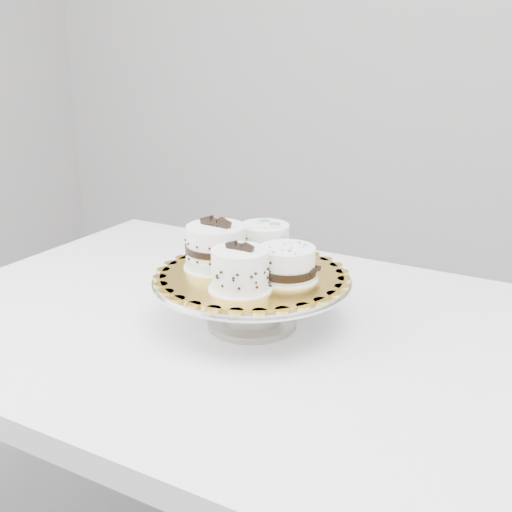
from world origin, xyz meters
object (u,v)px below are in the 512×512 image
(table, at_px, (259,357))
(cake_stand, at_px, (252,292))
(cake_dots, at_px, (265,242))
(cake_swirl, at_px, (240,271))
(cake_board, at_px, (252,275))
(cake_banded, at_px, (216,248))
(cake_ribbon, at_px, (287,264))

(table, distance_m, cake_stand, 0.13)
(cake_dots, bearing_deg, cake_stand, -71.58)
(cake_stand, bearing_deg, table, 42.95)
(cake_swirl, xyz_separation_m, cake_dots, (-0.02, 0.16, 0.00))
(cake_swirl, bearing_deg, table, 96.89)
(cake_board, relative_size, cake_banded, 2.53)
(cake_banded, bearing_deg, cake_stand, 6.52)
(cake_ribbon, bearing_deg, table, 178.97)
(cake_board, bearing_deg, cake_ribbon, -0.65)
(cake_stand, height_order, cake_swirl, cake_swirl)
(cake_stand, xyz_separation_m, cake_banded, (-0.07, 0.01, 0.07))
(table, height_order, cake_board, cake_board)
(cake_ribbon, bearing_deg, cake_banded, -173.57)
(cake_dots, bearing_deg, cake_ribbon, -34.65)
(cake_banded, distance_m, cake_dots, 0.10)
(cake_stand, relative_size, cake_board, 1.09)
(table, height_order, cake_swirl, cake_swirl)
(cake_swirl, bearing_deg, cake_stand, 104.79)
(cake_dots, distance_m, cake_ribbon, 0.11)
(table, distance_m, cake_ribbon, 0.20)
(cake_banded, relative_size, cake_dots, 1.12)
(cake_stand, distance_m, cake_board, 0.03)
(cake_banded, xyz_separation_m, cake_ribbon, (0.14, -0.01, -0.01))
(cake_banded, bearing_deg, cake_dots, 60.69)
(cake_stand, distance_m, cake_banded, 0.10)
(cake_board, distance_m, cake_swirl, 0.08)
(cake_banded, bearing_deg, cake_swirl, -33.17)
(cake_swirl, relative_size, cake_dots, 0.94)
(cake_stand, bearing_deg, cake_ribbon, -0.65)
(table, relative_size, cake_ribbon, 12.22)
(cake_ribbon, bearing_deg, cake_board, -170.66)
(cake_swirl, relative_size, cake_banded, 0.83)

